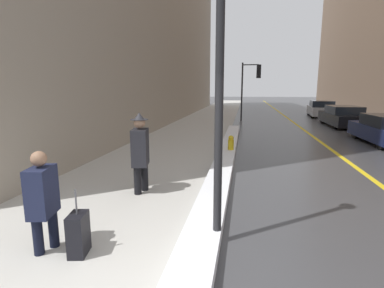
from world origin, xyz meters
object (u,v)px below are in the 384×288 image
(traffic_light_near, at_px, (252,79))
(pedestrian_nearside, at_px, (42,197))
(rolling_suitcase, at_px, (78,234))
(fire_hydrant, at_px, (231,146))
(lamp_post, at_px, (220,37))
(parked_car_black, at_px, (343,117))
(pedestrian_in_fedora, at_px, (140,150))
(parked_car_silver, at_px, (321,109))

(traffic_light_near, relative_size, pedestrian_nearside, 2.76)
(traffic_light_near, relative_size, rolling_suitcase, 4.22)
(fire_hydrant, bearing_deg, lamp_post, -89.14)
(pedestrian_nearside, distance_m, parked_car_black, 18.15)
(traffic_light_near, bearing_deg, pedestrian_nearside, -98.91)
(pedestrian_nearside, height_order, pedestrian_in_fedora, pedestrian_in_fedora)
(traffic_light_near, xyz_separation_m, rolling_suitcase, (-2.60, -18.02, -2.60))
(pedestrian_nearside, bearing_deg, parked_car_silver, 147.57)
(fire_hydrant, bearing_deg, traffic_light_near, 85.79)
(traffic_light_near, bearing_deg, parked_car_black, -19.34)
(pedestrian_nearside, distance_m, fire_hydrant, 7.03)
(parked_car_black, distance_m, fire_hydrant, 11.28)
(lamp_post, distance_m, parked_car_black, 16.72)
(lamp_post, xyz_separation_m, pedestrian_nearside, (-2.36, -0.65, -2.15))
(lamp_post, relative_size, parked_car_silver, 1.02)
(parked_car_black, xyz_separation_m, parked_car_silver, (0.28, 6.63, 0.02))
(traffic_light_near, height_order, pedestrian_in_fedora, traffic_light_near)
(parked_car_silver, height_order, rolling_suitcase, parked_car_silver)
(pedestrian_nearside, xyz_separation_m, pedestrian_in_fedora, (0.50, 2.56, 0.16))
(lamp_post, bearing_deg, traffic_light_near, 87.54)
(pedestrian_nearside, height_order, rolling_suitcase, pedestrian_nearside)
(pedestrian_in_fedora, bearing_deg, parked_car_silver, 146.35)
(lamp_post, height_order, pedestrian_in_fedora, lamp_post)
(traffic_light_near, height_order, parked_car_black, traffic_light_near)
(lamp_post, bearing_deg, rolling_suitcase, -160.20)
(parked_car_black, distance_m, parked_car_silver, 6.64)
(traffic_light_near, height_order, pedestrian_nearside, traffic_light_near)
(fire_hydrant, bearing_deg, rolling_suitcase, -104.82)
(parked_car_black, bearing_deg, pedestrian_nearside, 151.70)
(traffic_light_near, relative_size, pedestrian_in_fedora, 2.26)
(traffic_light_near, relative_size, fire_hydrant, 5.73)
(traffic_light_near, distance_m, parked_car_black, 6.26)
(traffic_light_near, height_order, fire_hydrant, traffic_light_near)
(traffic_light_near, bearing_deg, fire_hydrant, -93.34)
(lamp_post, distance_m, traffic_light_near, 17.37)
(parked_car_black, bearing_deg, lamp_post, 157.84)
(pedestrian_in_fedora, distance_m, parked_car_black, 15.68)
(parked_car_silver, height_order, fire_hydrant, parked_car_silver)
(traffic_light_near, bearing_deg, lamp_post, -91.59)
(lamp_post, height_order, parked_car_black, lamp_post)
(pedestrian_nearside, distance_m, rolling_suitcase, 0.72)
(traffic_light_near, bearing_deg, pedestrian_in_fedora, -98.69)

